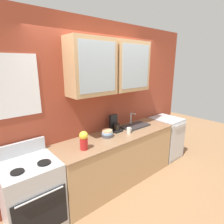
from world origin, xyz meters
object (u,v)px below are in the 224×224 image
object	(u,v)px
stove_range	(32,195)
vase	(84,140)
dishwasher	(165,137)
sink_faucet	(135,126)
cup_near_sink	(129,131)
bowl_stack	(107,133)
coffee_maker	(115,125)

from	to	relation	value
stove_range	vase	distance (m)	0.92
stove_range	dishwasher	bearing A→B (deg)	-0.08
sink_faucet	vase	bearing A→B (deg)	-171.53
cup_near_sink	sink_faucet	bearing A→B (deg)	26.46
vase	cup_near_sink	xyz separation A→B (m)	(0.91, 0.02, -0.09)
vase	dishwasher	xyz separation A→B (m)	(2.19, 0.10, -0.58)
bowl_stack	dishwasher	size ratio (longest dim) A/B	0.22
sink_faucet	cup_near_sink	size ratio (longest dim) A/B	4.98
coffee_maker	bowl_stack	bearing A→B (deg)	-154.90
stove_range	bowl_stack	xyz separation A→B (m)	(1.25, 0.04, 0.49)
sink_faucet	bowl_stack	world-z (taller)	sink_faucet
stove_range	cup_near_sink	distance (m)	1.70
dishwasher	sink_faucet	bearing A→B (deg)	174.82
sink_faucet	bowl_stack	bearing A→B (deg)	-176.54
vase	stove_range	bearing A→B (deg)	171.61
sink_faucet	vase	world-z (taller)	vase
bowl_stack	coffee_maker	size ratio (longest dim) A/B	0.67
stove_range	bowl_stack	bearing A→B (deg)	1.70
cup_near_sink	coffee_maker	xyz separation A→B (m)	(-0.10, 0.26, 0.06)
sink_faucet	cup_near_sink	world-z (taller)	sink_faucet
sink_faucet	cup_near_sink	distance (m)	0.38
vase	cup_near_sink	distance (m)	0.91
stove_range	vase	size ratio (longest dim) A/B	3.96
cup_near_sink	dishwasher	distance (m)	1.37
stove_range	dishwasher	xyz separation A→B (m)	(2.90, -0.00, -0.01)
stove_range	vase	world-z (taller)	vase
stove_range	coffee_maker	distance (m)	1.63
vase	cup_near_sink	size ratio (longest dim) A/B	2.39
stove_range	cup_near_sink	xyz separation A→B (m)	(1.63, -0.09, 0.48)
dishwasher	coffee_maker	distance (m)	1.49
bowl_stack	coffee_maker	world-z (taller)	coffee_maker
stove_range	sink_faucet	distance (m)	2.02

